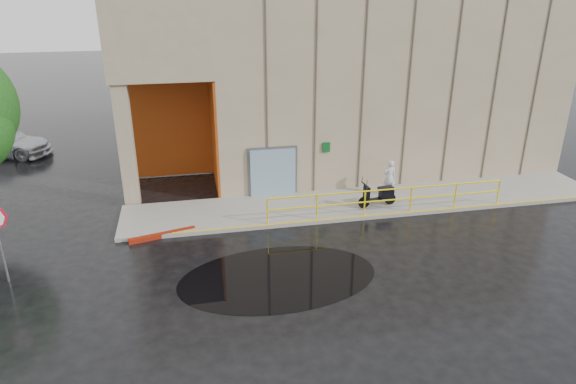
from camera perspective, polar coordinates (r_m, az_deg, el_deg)
name	(u,v)px	position (r m, az deg, el deg)	size (l,w,h in m)	color
ground	(299,268)	(16.71, 1.23, -8.48)	(120.00, 120.00, 0.00)	black
sidewalk	(369,202)	(21.58, 8.99, -1.09)	(20.00, 3.00, 0.15)	gray
building	(350,75)	(26.67, 6.95, 12.81)	(20.00, 10.17, 8.00)	gray
guardrail	(388,201)	(20.28, 11.05, -0.95)	(9.56, 0.06, 1.03)	yellow
person	(389,178)	(22.01, 11.19, 1.59)	(0.56, 0.37, 1.53)	silver
scooter	(378,189)	(20.79, 10.01, 0.30)	(1.66, 0.71, 1.26)	black
red_curb	(162,235)	(19.10, -13.77, -4.67)	(2.40, 0.18, 0.18)	maroon
puddle	(278,277)	(16.25, -1.10, -9.44)	(6.26, 3.85, 0.01)	black
car_c	(2,142)	(30.99, -29.22, 4.83)	(2.02, 4.98, 1.44)	silver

